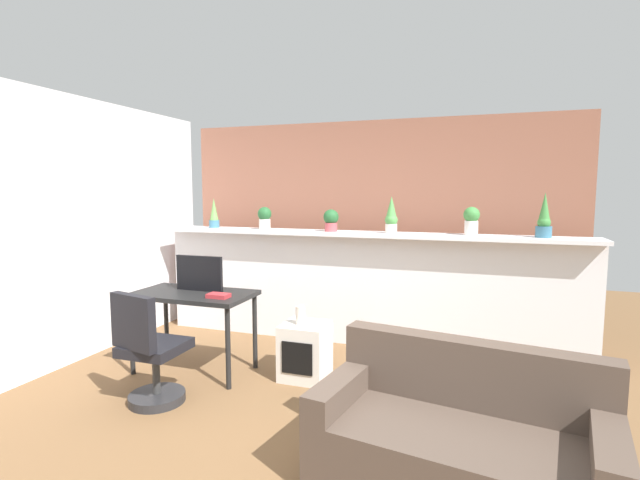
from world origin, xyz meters
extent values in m
plane|color=brown|center=(0.00, 0.00, 0.00)|extent=(12.00, 12.00, 0.00)
cube|color=silver|center=(0.00, 2.00, 0.60)|extent=(4.65, 0.16, 1.20)
cube|color=silver|center=(0.00, 1.96, 1.22)|extent=(4.65, 0.39, 0.04)
cube|color=#935B47|center=(0.00, 2.60, 1.25)|extent=(4.65, 0.10, 2.50)
cube|color=silver|center=(-2.58, 0.40, 1.30)|extent=(0.12, 4.40, 2.60)
cylinder|color=#386B84|center=(-1.81, 1.99, 1.28)|extent=(0.12, 0.12, 0.09)
cone|color=#669E4C|center=(-1.81, 1.99, 1.46)|extent=(0.10, 0.10, 0.26)
cylinder|color=silver|center=(-1.12, 1.96, 1.30)|extent=(0.13, 0.13, 0.12)
sphere|color=#235B2D|center=(-1.12, 1.96, 1.42)|extent=(0.16, 0.16, 0.16)
cylinder|color=#B7474C|center=(-0.32, 1.94, 1.29)|extent=(0.13, 0.13, 0.10)
sphere|color=#235B2D|center=(-0.32, 1.94, 1.40)|extent=(0.17, 0.17, 0.17)
cylinder|color=silver|center=(0.34, 1.93, 1.29)|extent=(0.12, 0.12, 0.10)
sphere|color=#4C9347|center=(0.34, 1.93, 1.38)|extent=(0.13, 0.13, 0.13)
cone|color=#4C9347|center=(0.34, 1.93, 1.51)|extent=(0.11, 0.11, 0.22)
cylinder|color=silver|center=(1.13, 1.98, 1.31)|extent=(0.13, 0.13, 0.15)
sphere|color=#3D843D|center=(1.13, 1.98, 1.44)|extent=(0.16, 0.16, 0.16)
cylinder|color=#386B84|center=(1.79, 1.96, 1.29)|extent=(0.15, 0.15, 0.11)
sphere|color=#3D843D|center=(1.79, 1.96, 1.38)|extent=(0.12, 0.12, 0.12)
cone|color=#3D843D|center=(1.79, 1.96, 1.54)|extent=(0.10, 0.10, 0.26)
cylinder|color=black|center=(-1.77, 0.48, 0.35)|extent=(0.04, 0.04, 0.71)
cylinder|color=black|center=(-0.77, 0.48, 0.35)|extent=(0.04, 0.04, 0.71)
cylinder|color=black|center=(-1.77, 0.98, 0.35)|extent=(0.04, 0.04, 0.71)
cylinder|color=black|center=(-0.77, 0.98, 0.35)|extent=(0.04, 0.04, 0.71)
cube|color=black|center=(-1.27, 0.73, 0.73)|extent=(1.10, 0.60, 0.04)
cube|color=black|center=(-1.25, 0.81, 0.91)|extent=(0.48, 0.04, 0.33)
cylinder|color=#262628|center=(-1.19, 0.07, 0.04)|extent=(0.44, 0.44, 0.07)
cylinder|color=#333333|center=(-1.19, 0.07, 0.24)|extent=(0.06, 0.06, 0.34)
cube|color=black|center=(-1.19, 0.07, 0.45)|extent=(0.44, 0.44, 0.08)
cube|color=black|center=(-1.23, -0.11, 0.70)|extent=(0.44, 0.17, 0.42)
cube|color=silver|center=(-0.24, 0.91, 0.25)|extent=(0.40, 0.40, 0.50)
cube|color=black|center=(-0.24, 0.72, 0.25)|extent=(0.28, 0.04, 0.28)
cylinder|color=silver|center=(-0.27, 0.88, 0.58)|extent=(0.08, 0.08, 0.16)
cube|color=#B22D33|center=(-0.93, 0.61, 0.77)|extent=(0.19, 0.12, 0.04)
cube|color=brown|center=(1.13, -0.36, 0.20)|extent=(1.66, 1.01, 0.40)
cube|color=brown|center=(1.18, -0.06, 0.60)|extent=(1.56, 0.42, 0.40)
cube|color=brown|center=(0.44, -0.24, 0.48)|extent=(0.28, 0.78, 0.16)
cube|color=brown|center=(1.82, -0.48, 0.48)|extent=(0.28, 0.78, 0.16)
camera|label=1|loc=(1.20, -2.88, 1.69)|focal=26.13mm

